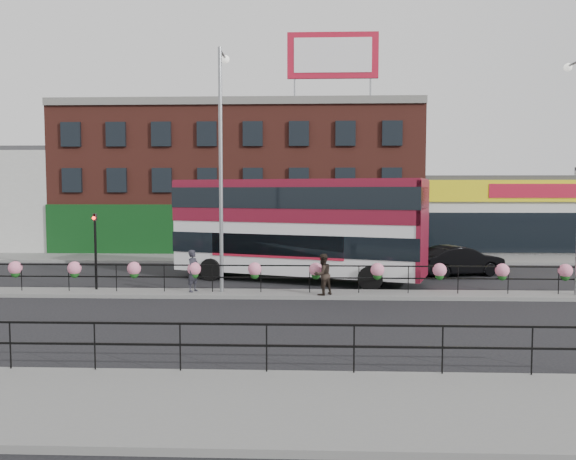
{
  "coord_description": "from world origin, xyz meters",
  "views": [
    {
      "loc": [
        0.96,
        -22.71,
        4.3
      ],
      "look_at": [
        0.0,
        3.0,
        2.5
      ],
      "focal_mm": 35.0,
      "sensor_mm": 36.0,
      "label": 1
    }
  ],
  "objects_px": {
    "pedestrian_a": "(193,271)",
    "lamp_column_west": "(222,148)",
    "pedestrian_b": "(323,274)",
    "car": "(459,261)",
    "double_decker_bus": "(298,219)"
  },
  "relations": [
    {
      "from": "pedestrian_a",
      "to": "lamp_column_west",
      "type": "distance_m",
      "value": 5.16
    },
    {
      "from": "lamp_column_west",
      "to": "pedestrian_b",
      "type": "bearing_deg",
      "value": -11.66
    },
    {
      "from": "lamp_column_west",
      "to": "car",
      "type": "bearing_deg",
      "value": 26.12
    },
    {
      "from": "double_decker_bus",
      "to": "car",
      "type": "relative_size",
      "value": 2.5
    },
    {
      "from": "pedestrian_a",
      "to": "lamp_column_west",
      "type": "height_order",
      "value": "lamp_column_west"
    },
    {
      "from": "double_decker_bus",
      "to": "pedestrian_a",
      "type": "height_order",
      "value": "double_decker_bus"
    },
    {
      "from": "double_decker_bus",
      "to": "car",
      "type": "bearing_deg",
      "value": 13.77
    },
    {
      "from": "car",
      "to": "pedestrian_b",
      "type": "bearing_deg",
      "value": 111.45
    },
    {
      "from": "pedestrian_b",
      "to": "lamp_column_west",
      "type": "xyz_separation_m",
      "value": [
        -4.14,
        0.85,
        5.06
      ]
    },
    {
      "from": "double_decker_bus",
      "to": "pedestrian_b",
      "type": "bearing_deg",
      "value": -75.9
    },
    {
      "from": "pedestrian_a",
      "to": "pedestrian_b",
      "type": "bearing_deg",
      "value": -71.93
    },
    {
      "from": "pedestrian_b",
      "to": "lamp_column_west",
      "type": "height_order",
      "value": "lamp_column_west"
    },
    {
      "from": "car",
      "to": "pedestrian_b",
      "type": "xyz_separation_m",
      "value": [
        -7.04,
        -6.33,
        0.22
      ]
    },
    {
      "from": "pedestrian_b",
      "to": "car",
      "type": "bearing_deg",
      "value": -174.99
    },
    {
      "from": "car",
      "to": "double_decker_bus",
      "type": "bearing_deg",
      "value": 83.23
    }
  ]
}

